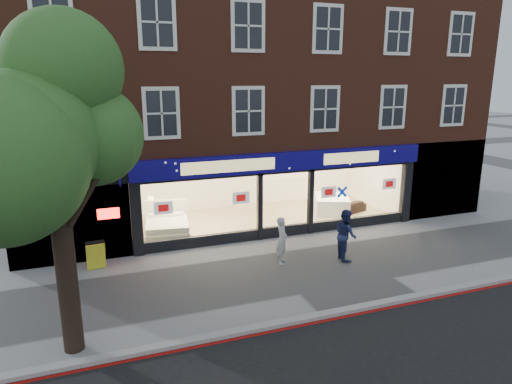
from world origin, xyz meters
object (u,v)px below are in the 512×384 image
sofa (348,207)px  a_board (96,256)px  display_bed (167,226)px  mattress_stack (331,204)px  pedestrian_grey (282,240)px  pedestrian_blue (346,234)px

sofa → a_board: bearing=-5.0°
display_bed → mattress_stack: size_ratio=1.02×
display_bed → mattress_stack: display_bed is taller
a_board → pedestrian_grey: pedestrian_grey is taller
a_board → display_bed: bearing=34.2°
sofa → a_board: 10.90m
display_bed → mattress_stack: bearing=11.9°
a_board → mattress_stack: bearing=9.2°
sofa → pedestrian_blue: size_ratio=0.99×
mattress_stack → sofa: size_ratio=1.30×
mattress_stack → pedestrian_blue: (-2.14, -4.73, 0.41)m
display_bed → pedestrian_blue: size_ratio=1.30×
pedestrian_grey → pedestrian_blue: pedestrian_blue is taller
mattress_stack → pedestrian_blue: pedestrian_blue is taller
mattress_stack → pedestrian_blue: 5.21m
sofa → pedestrian_blue: (-2.78, -4.36, 0.51)m
mattress_stack → display_bed: bearing=-176.1°
pedestrian_grey → pedestrian_blue: 2.17m
sofa → pedestrian_grey: (-4.91, -3.93, 0.43)m
display_bed → pedestrian_grey: (3.12, -3.80, 0.36)m
display_bed → pedestrian_grey: pedestrian_grey is taller
pedestrian_grey → pedestrian_blue: size_ratio=0.91×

